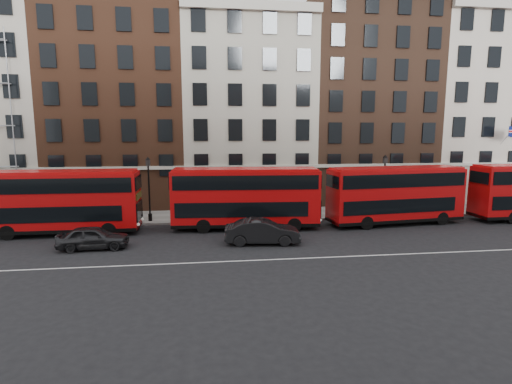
{
  "coord_description": "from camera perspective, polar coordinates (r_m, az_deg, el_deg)",
  "views": [
    {
      "loc": [
        -4.48,
        -24.52,
        7.63
      ],
      "look_at": [
        -0.69,
        5.0,
        3.0
      ],
      "focal_mm": 28.0,
      "sensor_mm": 36.0,
      "label": 1
    }
  ],
  "objects": [
    {
      "name": "bus_c",
      "position": [
        34.31,
        19.27,
        -0.24
      ],
      "size": [
        11.36,
        3.86,
        4.68
      ],
      "rotation": [
        0.0,
        0.0,
        0.11
      ],
      "color": "red",
      "rests_on": "ground"
    },
    {
      "name": "lamp_post_right",
      "position": [
        37.34,
        17.84,
        1.42
      ],
      "size": [
        0.44,
        0.44,
        5.33
      ],
      "color": "black",
      "rests_on": "pavement"
    },
    {
      "name": "kerb",
      "position": [
        33.68,
        0.51,
        -4.11
      ],
      "size": [
        80.0,
        0.3,
        0.16
      ],
      "primitive_type": "cube",
      "color": "gray",
      "rests_on": "ground"
    },
    {
      "name": "pavement",
      "position": [
        36.1,
        -0.04,
        -3.24
      ],
      "size": [
        80.0,
        5.0,
        0.15
      ],
      "primitive_type": "cube",
      "color": "gray",
      "rests_on": "ground"
    },
    {
      "name": "car_rear",
      "position": [
        28.02,
        -22.22,
        -6.04
      ],
      "size": [
        4.48,
        1.93,
        1.51
      ],
      "primitive_type": "imported",
      "rotation": [
        0.0,
        0.0,
        1.61
      ],
      "color": "#242427",
      "rests_on": "ground"
    },
    {
      "name": "car_front",
      "position": [
        27.11,
        0.92,
        -5.67
      ],
      "size": [
        5.21,
        2.24,
        1.67
      ],
      "primitive_type": "imported",
      "rotation": [
        0.0,
        0.0,
        1.48
      ],
      "color": "black",
      "rests_on": "ground"
    },
    {
      "name": "road_centre_line",
      "position": [
        24.19,
        3.78,
        -9.55
      ],
      "size": [
        70.0,
        0.12,
        0.01
      ],
      "primitive_type": "cube",
      "color": "white",
      "rests_on": "ground"
    },
    {
      "name": "ground",
      "position": [
        26.07,
        2.93,
        -8.19
      ],
      "size": [
        120.0,
        120.0,
        0.0
      ],
      "primitive_type": "plane",
      "color": "black",
      "rests_on": "ground"
    },
    {
      "name": "iron_railings",
      "position": [
        38.13,
        -0.46,
        -1.7
      ],
      "size": [
        6.6,
        0.06,
        1.0
      ],
      "primitive_type": null,
      "color": "black",
      "rests_on": "pavement"
    },
    {
      "name": "bus_b",
      "position": [
        30.86,
        -1.56,
        -0.65
      ],
      "size": [
        11.45,
        3.46,
        4.75
      ],
      "rotation": [
        0.0,
        0.0,
        -0.07
      ],
      "color": "red",
      "rests_on": "ground"
    },
    {
      "name": "building_terrace",
      "position": [
        42.68,
        -1.74,
        12.35
      ],
      "size": [
        64.0,
        11.95,
        22.0
      ],
      "color": "#B2AA9A",
      "rests_on": "ground"
    },
    {
      "name": "lamp_post_left",
      "position": [
        33.96,
        -15.05,
        0.84
      ],
      "size": [
        0.44,
        0.44,
        5.33
      ],
      "color": "black",
      "rests_on": "pavement"
    },
    {
      "name": "bus_a",
      "position": [
        32.49,
        -26.3,
        -1.1
      ],
      "size": [
        11.29,
        2.8,
        4.73
      ],
      "rotation": [
        0.0,
        0.0,
        -0.0
      ],
      "color": "red",
      "rests_on": "ground"
    }
  ]
}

